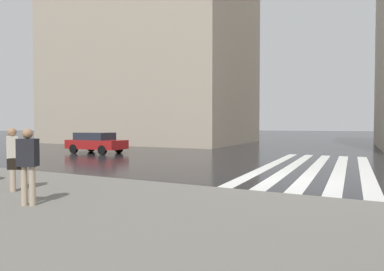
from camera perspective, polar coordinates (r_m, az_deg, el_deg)
The scene contains 6 objects.
ground_plane at distance 11.92m, azimuth 15.73°, elevation -7.45°, with size 220.00×220.00×0.00m, color black.
zebra_crossing at distance 15.76m, azimuth 20.72°, elevation -5.24°, with size 13.00×4.50×0.01m.
haussmann_block_mid at distance 38.50m, azimuth -6.90°, elevation 15.00°, with size 14.67×20.77×21.88m.
car_red at distance 23.24m, azimuth -16.40°, elevation -1.12°, with size 1.85×4.10×1.41m.
pedestrian_approaching_kerb at distance 9.91m, azimuth -28.83°, elevation -2.90°, with size 0.48×0.64×1.68m.
pedestrian_by_billboard at distance 7.97m, azimuth -26.86°, elevation -3.95°, with size 0.44×0.65×1.68m.
Camera 1 is at (-11.58, -2.13, 1.90)m, focal length 30.61 mm.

